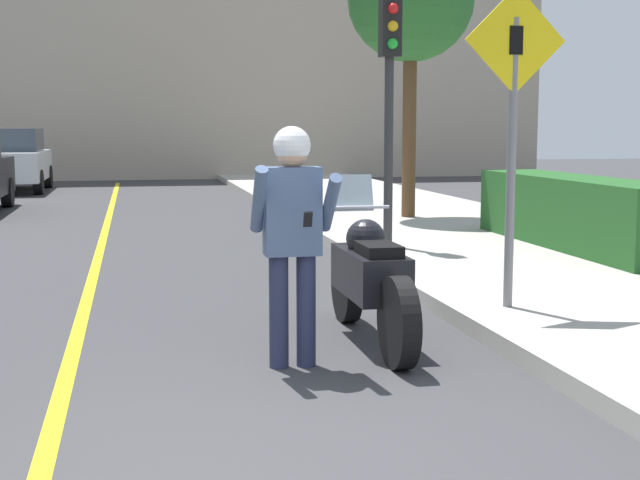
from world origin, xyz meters
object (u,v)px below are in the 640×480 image
(crossing_sign, at_px, (513,117))
(traffic_light, at_px, (390,73))
(motorcycle, at_px, (370,279))
(parked_car_white, at_px, (10,160))
(person_biker, at_px, (292,221))

(crossing_sign, relative_size, traffic_light, 0.85)
(motorcycle, distance_m, crossing_sign, 1.93)
(traffic_light, bearing_deg, parked_car_white, 115.41)
(person_biker, height_order, parked_car_white, person_biker)
(parked_car_white, bearing_deg, motorcycle, -74.48)
(parked_car_white, bearing_deg, person_biker, -77.07)
(crossing_sign, relative_size, parked_car_white, 0.66)
(person_biker, xyz_separation_m, traffic_light, (2.19, 5.11, 1.35))
(motorcycle, relative_size, person_biker, 1.30)
(motorcycle, height_order, crossing_sign, crossing_sign)
(motorcycle, bearing_deg, crossing_sign, 16.72)
(person_biker, relative_size, crossing_sign, 0.63)
(motorcycle, relative_size, crossing_sign, 0.82)
(motorcycle, height_order, traffic_light, traffic_light)
(crossing_sign, distance_m, traffic_light, 4.13)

